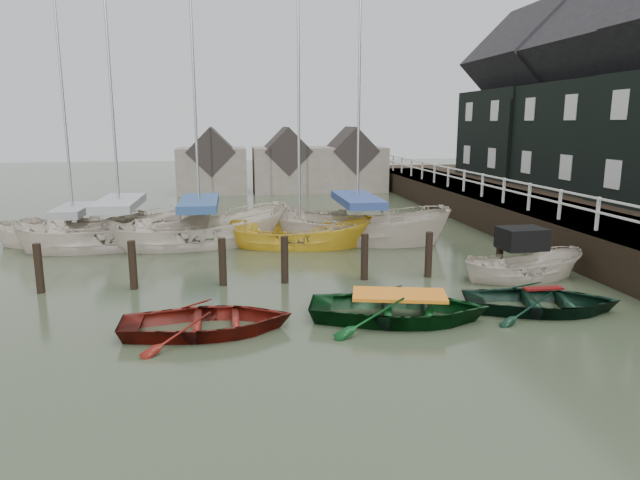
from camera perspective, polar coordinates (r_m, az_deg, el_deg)
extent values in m
plane|color=#2E3522|center=(14.24, 2.43, -7.36)|extent=(120.00, 120.00, 0.00)
cube|color=black|center=(26.38, 18.82, 3.97)|extent=(3.00, 32.00, 0.20)
cube|color=silver|center=(25.62, 15.97, 6.29)|extent=(0.06, 32.00, 0.06)
cube|color=silver|center=(25.65, 15.92, 5.41)|extent=(0.06, 32.00, 0.06)
cube|color=black|center=(29.51, 28.17, 1.21)|extent=(14.00, 38.00, 1.50)
cube|color=black|center=(30.76, 26.67, 9.24)|extent=(6.00, 7.00, 5.00)
cube|color=black|center=(30.97, 27.41, 17.09)|extent=(6.11, 7.14, 6.11)
cube|color=black|center=(36.72, 20.35, 9.93)|extent=(6.40, 7.00, 5.00)
cube|color=black|center=(36.89, 20.83, 16.53)|extent=(6.52, 7.14, 6.52)
cylinder|color=black|center=(17.58, -26.24, -3.20)|extent=(0.22, 0.22, 1.80)
cylinder|color=black|center=(16.98, -18.18, -3.05)|extent=(0.22, 0.22, 1.80)
cylinder|color=black|center=(16.74, -9.70, -2.84)|extent=(0.22, 0.22, 1.80)
cylinder|color=black|center=(16.79, -3.55, -2.64)|extent=(0.22, 0.22, 1.80)
cylinder|color=black|center=(17.16, 4.47, -2.34)|extent=(0.22, 0.22, 1.80)
cylinder|color=black|center=(17.71, 10.79, -2.07)|extent=(0.22, 0.22, 1.80)
cylinder|color=black|center=(18.59, 17.49, -1.76)|extent=(0.22, 0.22, 1.80)
cube|color=#665B51|center=(39.36, -10.71, 6.86)|extent=(4.50, 4.00, 3.00)
cube|color=#282321|center=(39.28, -10.78, 8.75)|extent=(3.18, 4.08, 3.18)
cube|color=#665B51|center=(39.50, -3.39, 7.06)|extent=(4.50, 4.00, 3.00)
cube|color=#282321|center=(39.42, -3.41, 8.94)|extent=(3.18, 4.08, 3.18)
cube|color=#665B51|center=(40.17, 3.07, 7.14)|extent=(4.50, 4.00, 3.00)
cube|color=#282321|center=(40.09, 3.09, 8.99)|extent=(3.18, 4.08, 3.18)
imported|color=#5F140D|center=(13.27, -11.11, -9.04)|extent=(3.89, 2.81, 0.79)
imported|color=#083211|center=(13.92, 7.86, -7.93)|extent=(4.84, 3.95, 0.88)
imported|color=black|center=(15.46, 21.26, -6.63)|extent=(4.34, 3.52, 0.79)
imported|color=#BEB2A2|center=(18.30, 19.58, -3.73)|extent=(3.89, 1.66, 1.47)
cube|color=black|center=(18.20, 19.55, 0.15)|extent=(1.36, 1.08, 0.65)
imported|color=beige|center=(23.16, -19.17, -0.56)|extent=(7.67, 4.39, 2.79)
cylinder|color=#B2B2B7|center=(22.73, -20.20, 14.24)|extent=(0.10, 0.10, 8.81)
cube|color=gray|center=(22.89, -19.45, 3.49)|extent=(4.21, 2.37, 0.30)
imported|color=beige|center=(22.61, -11.82, -0.45)|extent=(7.44, 3.98, 2.73)
cylinder|color=#B2B2B7|center=(22.16, -12.45, 14.10)|extent=(0.10, 0.10, 8.38)
cube|color=navy|center=(22.33, -12.00, 3.62)|extent=(4.08, 2.14, 0.30)
imported|color=gold|center=(21.84, -2.04, -0.62)|extent=(5.91, 3.15, 2.17)
cylinder|color=#B2B2B7|center=(21.35, -2.14, 12.72)|extent=(0.10, 0.10, 7.70)
imported|color=beige|center=(22.85, 3.73, -0.10)|extent=(7.73, 5.53, 2.80)
cylinder|color=#B2B2B7|center=(22.45, 3.95, 16.43)|extent=(0.10, 0.10, 9.96)
cube|color=navy|center=(22.57, 3.78, 4.04)|extent=(4.23, 3.00, 0.30)
imported|color=beige|center=(24.39, -23.24, -0.28)|extent=(5.76, 2.71, 2.15)
cylinder|color=#B2B2B7|center=(23.95, -24.27, 12.23)|extent=(0.10, 0.10, 8.24)
cube|color=gray|center=(24.17, -23.48, 2.74)|extent=(3.17, 1.45, 0.30)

